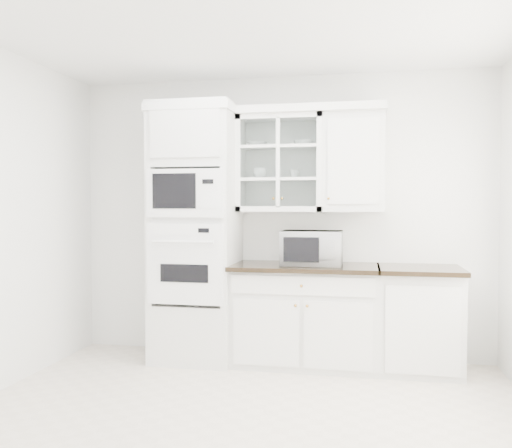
# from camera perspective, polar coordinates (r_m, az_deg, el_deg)

# --- Properties ---
(ground) EXTENTS (4.00, 3.50, 0.01)m
(ground) POSITION_cam_1_polar(r_m,az_deg,el_deg) (3.83, -1.71, -20.31)
(ground) COLOR beige
(ground) RESTS_ON ground
(room_shell) EXTENTS (4.00, 3.50, 2.70)m
(room_shell) POSITION_cam_1_polar(r_m,az_deg,el_deg) (3.98, -0.33, 6.59)
(room_shell) COLOR white
(room_shell) RESTS_ON ground
(oven_column) EXTENTS (0.76, 0.68, 2.40)m
(oven_column) POSITION_cam_1_polar(r_m,az_deg,el_deg) (5.12, -6.34, -0.93)
(oven_column) COLOR silver
(oven_column) RESTS_ON ground
(base_cabinet_run) EXTENTS (1.32, 0.67, 0.92)m
(base_cabinet_run) POSITION_cam_1_polar(r_m,az_deg,el_deg) (5.03, 5.21, -9.45)
(base_cabinet_run) COLOR silver
(base_cabinet_run) RESTS_ON ground
(extra_base_cabinet) EXTENTS (0.72, 0.67, 0.92)m
(extra_base_cabinet) POSITION_cam_1_polar(r_m,az_deg,el_deg) (5.03, 16.77, -9.53)
(extra_base_cabinet) COLOR silver
(extra_base_cabinet) RESTS_ON ground
(upper_cabinet_glass) EXTENTS (0.80, 0.33, 0.90)m
(upper_cabinet_glass) POSITION_cam_1_polar(r_m,az_deg,el_deg) (5.12, 2.62, 6.37)
(upper_cabinet_glass) COLOR silver
(upper_cabinet_glass) RESTS_ON room_shell
(upper_cabinet_solid) EXTENTS (0.55, 0.33, 0.90)m
(upper_cabinet_solid) POSITION_cam_1_polar(r_m,az_deg,el_deg) (5.06, 10.25, 6.38)
(upper_cabinet_solid) COLOR silver
(upper_cabinet_solid) RESTS_ON room_shell
(crown_molding) EXTENTS (2.14, 0.38, 0.07)m
(crown_molding) POSITION_cam_1_polar(r_m,az_deg,el_deg) (5.17, 1.41, 11.74)
(crown_molding) COLOR white
(crown_molding) RESTS_ON room_shell
(countertop_microwave) EXTENTS (0.54, 0.45, 0.31)m
(countertop_microwave) POSITION_cam_1_polar(r_m,az_deg,el_deg) (4.92, 5.92, -2.50)
(countertop_microwave) COLOR white
(countertop_microwave) RESTS_ON base_cabinet_run
(bowl_a) EXTENTS (0.19, 0.19, 0.05)m
(bowl_a) POSITION_cam_1_polar(r_m,az_deg,el_deg) (5.17, 0.12, 8.36)
(bowl_a) COLOR white
(bowl_a) RESTS_ON upper_cabinet_glass
(bowl_b) EXTENTS (0.21, 0.21, 0.05)m
(bowl_b) POSITION_cam_1_polar(r_m,az_deg,el_deg) (5.11, 4.97, 8.47)
(bowl_b) COLOR white
(bowl_b) RESTS_ON upper_cabinet_glass
(cup_a) EXTENTS (0.14, 0.14, 0.10)m
(cup_a) POSITION_cam_1_polar(r_m,az_deg,el_deg) (5.13, 0.42, 5.36)
(cup_a) COLOR white
(cup_a) RESTS_ON upper_cabinet_glass
(cup_b) EXTENTS (0.09, 0.09, 0.08)m
(cup_b) POSITION_cam_1_polar(r_m,az_deg,el_deg) (5.10, 4.07, 5.26)
(cup_b) COLOR white
(cup_b) RESTS_ON upper_cabinet_glass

